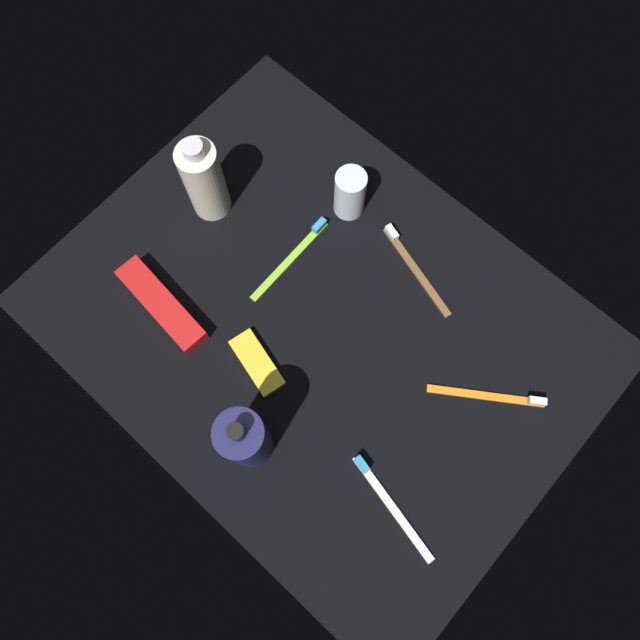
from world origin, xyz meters
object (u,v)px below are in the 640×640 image
at_px(deodorant_stick, 350,193).
at_px(snack_bar_yellow, 257,363).
at_px(lotion_bottle, 245,439).
at_px(toothpaste_box_red, 162,305).
at_px(toothbrush_brown, 413,265).
at_px(toothbrush_orange, 493,396).
at_px(toothbrush_white, 388,501).
at_px(bodywash_bottle, 204,180).
at_px(toothbrush_lime, 294,255).

distance_m(deodorant_stick, snack_bar_yellow, 0.31).
distance_m(lotion_bottle, toothpaste_box_red, 0.27).
distance_m(toothbrush_brown, toothpaste_box_red, 0.41).
bearing_deg(toothbrush_orange, toothbrush_white, -95.36).
relative_size(toothbrush_brown, toothpaste_box_red, 1.00).
bearing_deg(toothbrush_brown, deodorant_stick, 175.89).
height_order(toothbrush_white, snack_bar_yellow, toothbrush_white).
bearing_deg(deodorant_stick, toothbrush_orange, -14.21).
bearing_deg(toothbrush_white, bodywash_bottle, 162.13).
height_order(bodywash_bottle, toothpaste_box_red, bodywash_bottle).
relative_size(lotion_bottle, toothbrush_lime, 1.04).
distance_m(deodorant_stick, toothbrush_lime, 0.13).
height_order(lotion_bottle, toothbrush_brown, lotion_bottle).
relative_size(toothbrush_white, snack_bar_yellow, 1.72).
relative_size(toothbrush_orange, toothpaste_box_red, 0.88).
bearing_deg(toothbrush_white, toothbrush_lime, 152.03).
distance_m(bodywash_bottle, deodorant_stick, 0.23).
bearing_deg(deodorant_stick, lotion_bottle, -69.04).
xyz_separation_m(toothbrush_brown, toothpaste_box_red, (-0.25, -0.32, 0.01)).
xyz_separation_m(toothbrush_orange, toothpaste_box_red, (-0.48, -0.24, 0.01)).
bearing_deg(lotion_bottle, snack_bar_yellow, 129.50).
bearing_deg(toothbrush_lime, toothbrush_orange, 4.68).
bearing_deg(deodorant_stick, toothbrush_lime, -93.72).
xyz_separation_m(toothpaste_box_red, snack_bar_yellow, (0.17, 0.03, -0.01)).
xyz_separation_m(toothbrush_lime, snack_bar_yellow, (0.08, -0.17, 0.00)).
relative_size(lotion_bottle, bodywash_bottle, 1.07).
bearing_deg(lotion_bottle, deodorant_stick, 110.96).
bearing_deg(toothbrush_orange, bodywash_bottle, -174.44).
distance_m(toothbrush_orange, toothbrush_lime, 0.39).
bearing_deg(toothbrush_lime, deodorant_stick, 86.28).
distance_m(deodorant_stick, toothpaste_box_red, 0.35).
bearing_deg(snack_bar_yellow, toothpaste_box_red, -154.86).
bearing_deg(toothbrush_lime, lotion_bottle, -59.21).
bearing_deg(lotion_bottle, toothbrush_brown, 90.34).
height_order(toothbrush_orange, toothpaste_box_red, toothpaste_box_red).
xyz_separation_m(bodywash_bottle, toothbrush_orange, (0.55, 0.05, -0.07)).
height_order(toothbrush_lime, toothbrush_brown, same).
bearing_deg(toothbrush_lime, toothbrush_brown, 36.55).
xyz_separation_m(bodywash_bottle, snack_bar_yellow, (0.25, -0.15, -0.07)).
height_order(toothpaste_box_red, snack_bar_yellow, toothpaste_box_red).
bearing_deg(toothbrush_brown, lotion_bottle, -89.66).
relative_size(lotion_bottle, toothbrush_orange, 1.21).
distance_m(deodorant_stick, toothbrush_orange, 0.39).
distance_m(toothbrush_brown, snack_bar_yellow, 0.30).
distance_m(toothbrush_lime, toothbrush_white, 0.41).
relative_size(deodorant_stick, toothbrush_orange, 0.62).
xyz_separation_m(deodorant_stick, toothbrush_brown, (0.15, -0.01, -0.04)).
height_order(toothbrush_brown, snack_bar_yellow, toothbrush_brown).
relative_size(toothbrush_lime, toothbrush_white, 1.01).
relative_size(bodywash_bottle, deodorant_stick, 1.83).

